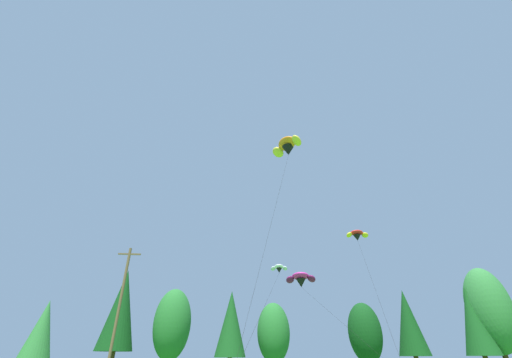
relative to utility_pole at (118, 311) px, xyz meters
The scene contains 14 objects.
treeline_tree_b 17.23m from the utility_pole, 135.07° to the left, with size 3.61×3.61×9.12m.
treeline_tree_c 14.31m from the utility_pole, 105.41° to the left, with size 4.55×4.55×13.41m.
treeline_tree_d 13.77m from the utility_pole, 77.02° to the left, with size 4.76×4.76×10.96m.
treeline_tree_e 17.21m from the utility_pole, 51.56° to the left, with size 3.99×3.99×10.86m.
treeline_tree_f 21.99m from the utility_pole, 41.38° to the left, with size 4.38×4.38×9.54m.
treeline_tree_g 31.33m from the utility_pole, 24.28° to the left, with size 4.36×4.36×9.47m.
treeline_tree_h 38.36m from the utility_pole, 21.69° to the left, with size 4.13×4.13×11.51m.
treeline_tree_i 44.87m from the utility_pole, 14.68° to the left, with size 4.15×4.15×11.59m.
treeline_tree_j 47.38m from the utility_pole, 13.59° to the left, with size 5.63×5.63×14.19m.
utility_pole is the anchor object (origin of this frame).
parafoil_kite_high_white 17.89m from the utility_pole, 18.97° to the left, with size 6.88×19.80×11.07m.
parafoil_kite_mid_magenta 22.37m from the utility_pole, 25.96° to the left, with size 4.14×22.32×11.16m.
parafoil_kite_far_orange 22.13m from the utility_pole, 25.91° to the right, with size 6.41×8.10×20.20m.
parafoil_kite_low_red_yellow 26.17m from the utility_pole, ahead, with size 5.40×13.55×14.20m.
Camera 1 is at (-5.09, 0.66, 2.68)m, focal length 22.51 mm.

